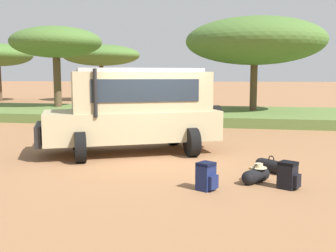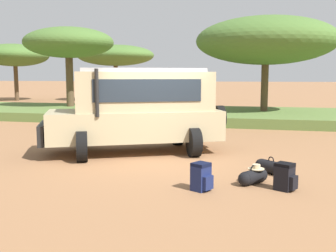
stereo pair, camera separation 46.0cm
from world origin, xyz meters
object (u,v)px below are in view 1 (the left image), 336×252
(duffel_bag_low_black_case, at_px, (256,175))
(duffel_bag_soft_canvas, at_px, (271,166))
(acacia_tree_far_right, at_px, (255,41))
(acacia_tree_right_mid, at_px, (56,43))
(backpack_beside_front_wheel, at_px, (206,177))
(safari_vehicle, at_px, (135,108))
(backpack_cluster_center, at_px, (288,175))
(acacia_tree_centre_back, at_px, (101,55))

(duffel_bag_low_black_case, distance_m, duffel_bag_soft_canvas, 1.05)
(duffel_bag_soft_canvas, bearing_deg, acacia_tree_far_right, 91.08)
(duffel_bag_soft_canvas, relative_size, acacia_tree_right_mid, 0.13)
(backpack_beside_front_wheel, distance_m, acacia_tree_far_right, 14.04)
(safari_vehicle, distance_m, acacia_tree_right_mid, 13.38)
(duffel_bag_soft_canvas, bearing_deg, acacia_tree_right_mid, 133.15)
(backpack_cluster_center, xyz_separation_m, duffel_bag_soft_canvas, (-0.25, 1.30, -0.11))
(duffel_bag_soft_canvas, bearing_deg, backpack_cluster_center, -79.27)
(duffel_bag_low_black_case, height_order, duffel_bag_soft_canvas, same)
(backpack_beside_front_wheel, distance_m, duffel_bag_soft_canvas, 2.18)
(backpack_beside_front_wheel, xyz_separation_m, acacia_tree_centre_back, (-12.29, 26.90, 3.84))
(backpack_cluster_center, distance_m, acacia_tree_far_right, 13.61)
(acacia_tree_right_mid, bearing_deg, acacia_tree_centre_back, 99.46)
(duffel_bag_low_black_case, xyz_separation_m, acacia_tree_centre_back, (-13.26, 26.16, 3.95))
(safari_vehicle, height_order, acacia_tree_centre_back, acacia_tree_centre_back)
(safari_vehicle, relative_size, acacia_tree_centre_back, 0.75)
(backpack_beside_front_wheel, xyz_separation_m, duffel_bag_soft_canvas, (1.34, 1.72, -0.12))
(backpack_beside_front_wheel, distance_m, acacia_tree_centre_back, 29.82)
(backpack_beside_front_wheel, distance_m, acacia_tree_right_mid, 17.68)
(backpack_cluster_center, bearing_deg, safari_vehicle, 142.99)
(acacia_tree_right_mid, bearing_deg, acacia_tree_far_right, -2.37)
(safari_vehicle, height_order, duffel_bag_soft_canvas, safari_vehicle)
(safari_vehicle, relative_size, duffel_bag_soft_canvas, 7.43)
(backpack_cluster_center, height_order, duffel_bag_low_black_case, backpack_cluster_center)
(backpack_beside_front_wheel, height_order, duffel_bag_low_black_case, backpack_beside_front_wheel)
(backpack_cluster_center, xyz_separation_m, duffel_bag_low_black_case, (-0.62, 0.32, -0.11))
(safari_vehicle, bearing_deg, acacia_tree_right_mid, 126.28)
(acacia_tree_far_right, bearing_deg, duffel_bag_soft_canvas, -88.92)
(safari_vehicle, xyz_separation_m, duffel_bag_low_black_case, (3.38, -2.69, -1.14))
(acacia_tree_right_mid, bearing_deg, duffel_bag_low_black_case, -49.96)
(backpack_cluster_center, relative_size, acacia_tree_far_right, 0.08)
(duffel_bag_low_black_case, bearing_deg, backpack_beside_front_wheel, -142.75)
(safari_vehicle, bearing_deg, acacia_tree_far_right, 70.72)
(acacia_tree_centre_back, bearing_deg, duffel_bag_low_black_case, -63.11)
(backpack_beside_front_wheel, distance_m, duffel_bag_low_black_case, 1.22)
(acacia_tree_far_right, bearing_deg, backpack_beside_front_wheel, -94.73)
(backpack_beside_front_wheel, bearing_deg, duffel_bag_low_black_case, 37.25)
(acacia_tree_centre_back, height_order, acacia_tree_right_mid, acacia_tree_centre_back)
(backpack_beside_front_wheel, xyz_separation_m, acacia_tree_right_mid, (-10.14, 13.96, 3.88))
(duffel_bag_soft_canvas, distance_m, acacia_tree_far_right, 12.39)
(safari_vehicle, xyz_separation_m, backpack_beside_front_wheel, (2.41, -3.42, -1.03))
(backpack_cluster_center, bearing_deg, acacia_tree_right_mid, 130.88)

